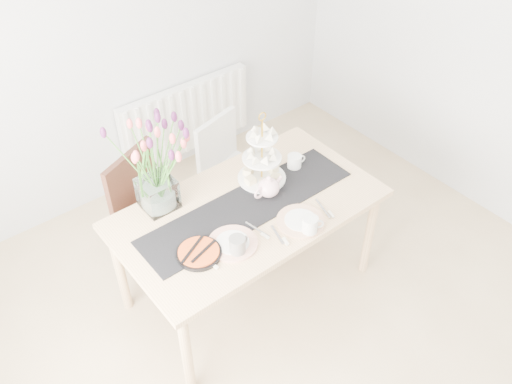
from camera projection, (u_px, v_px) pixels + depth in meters
room_shell at (345, 207)px, 2.43m from camera, size 4.50×4.50×4.50m
radiator at (187, 118)px, 4.52m from camera, size 1.20×0.08×0.60m
dining_table at (248, 216)px, 3.30m from camera, size 1.60×0.90×0.75m
chair_brown at (150, 206)px, 3.57m from camera, size 0.60×0.60×0.92m
chair_white at (228, 164)px, 4.00m from camera, size 0.50×0.50×0.83m
table_runner at (248, 206)px, 3.25m from camera, size 1.40×0.35×0.01m
tulip_vase at (151, 153)px, 3.00m from camera, size 0.71×0.71×0.62m
cake_stand at (262, 164)px, 3.36m from camera, size 0.31×0.31×0.45m
teapot at (269, 187)px, 3.28m from camera, size 0.22×0.18×0.14m
cream_jug at (294, 162)px, 3.51m from camera, size 0.11×0.11×0.09m
tart_tin at (199, 253)px, 2.95m from camera, size 0.25×0.25×0.03m
mug_grey at (237, 246)px, 2.93m from camera, size 0.11×0.11×0.11m
mug_white at (310, 225)px, 3.05m from camera, size 0.12×0.12×0.11m
plate_left at (233, 243)px, 3.01m from camera, size 0.33×0.33×0.01m
plate_right at (301, 221)px, 3.14m from camera, size 0.35×0.35×0.01m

